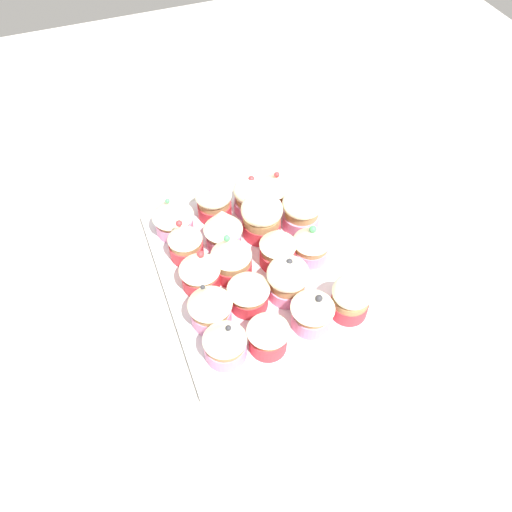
# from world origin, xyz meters

# --- Properties ---
(ground_plane) EXTENTS (1.80, 1.80, 0.03)m
(ground_plane) POSITION_xyz_m (0.00, 0.00, -0.01)
(ground_plane) COLOR beige
(baking_tray) EXTENTS (0.29, 0.35, 0.01)m
(baking_tray) POSITION_xyz_m (0.00, 0.00, 0.01)
(baking_tray) COLOR silver
(baking_tray) RESTS_ON ground_plane
(cupcake_0) EXTENTS (0.06, 0.06, 0.07)m
(cupcake_0) POSITION_xyz_m (-0.09, -0.12, 0.05)
(cupcake_0) COLOR #D1333D
(cupcake_0) RESTS_ON baking_tray
(cupcake_1) EXTENTS (0.06, 0.06, 0.07)m
(cupcake_1) POSITION_xyz_m (-0.04, -0.12, 0.05)
(cupcake_1) COLOR pink
(cupcake_1) RESTS_ON baking_tray
(cupcake_2) EXTENTS (0.06, 0.06, 0.07)m
(cupcake_2) POSITION_xyz_m (0.02, -0.13, 0.04)
(cupcake_2) COLOR #D1333D
(cupcake_2) RESTS_ON baking_tray
(cupcake_3) EXTENTS (0.07, 0.07, 0.08)m
(cupcake_3) POSITION_xyz_m (0.10, -0.12, 0.05)
(cupcake_3) COLOR pink
(cupcake_3) RESTS_ON baking_tray
(cupcake_4) EXTENTS (0.06, 0.06, 0.07)m
(cupcake_4) POSITION_xyz_m (-0.10, -0.06, 0.05)
(cupcake_4) COLOR pink
(cupcake_4) RESTS_ON baking_tray
(cupcake_5) EXTENTS (0.07, 0.07, 0.08)m
(cupcake_5) POSITION_xyz_m (-0.03, -0.06, 0.05)
(cupcake_5) COLOR #D1333D
(cupcake_5) RESTS_ON baking_tray
(cupcake_6) EXTENTS (0.06, 0.06, 0.08)m
(cupcake_6) POSITION_xyz_m (0.03, -0.06, 0.05)
(cupcake_6) COLOR pink
(cupcake_6) RESTS_ON baking_tray
(cupcake_7) EXTENTS (0.05, 0.05, 0.08)m
(cupcake_7) POSITION_xyz_m (0.09, -0.06, 0.05)
(cupcake_7) COLOR #D1333D
(cupcake_7) RESTS_ON baking_tray
(cupcake_8) EXTENTS (0.06, 0.06, 0.07)m
(cupcake_8) POSITION_xyz_m (-0.09, 0.01, 0.05)
(cupcake_8) COLOR pink
(cupcake_8) RESTS_ON baking_tray
(cupcake_9) EXTENTS (0.06, 0.06, 0.08)m
(cupcake_9) POSITION_xyz_m (-0.04, 0.00, 0.05)
(cupcake_9) COLOR #D1333D
(cupcake_9) RESTS_ON baking_tray
(cupcake_10) EXTENTS (0.06, 0.06, 0.08)m
(cupcake_10) POSITION_xyz_m (0.04, -0.01, 0.05)
(cupcake_10) COLOR #D1333D
(cupcake_10) RESTS_ON baking_tray
(cupcake_11) EXTENTS (0.06, 0.06, 0.08)m
(cupcake_11) POSITION_xyz_m (0.09, -0.00, 0.05)
(cupcake_11) COLOR #D1333D
(cupcake_11) RESTS_ON baking_tray
(cupcake_12) EXTENTS (0.06, 0.06, 0.07)m
(cupcake_12) POSITION_xyz_m (-0.03, 0.06, 0.05)
(cupcake_12) COLOR pink
(cupcake_12) RESTS_ON baking_tray
(cupcake_13) EXTENTS (0.06, 0.06, 0.07)m
(cupcake_13) POSITION_xyz_m (0.03, 0.06, 0.05)
(cupcake_13) COLOR #D1333D
(cupcake_13) RESTS_ON baking_tray
(cupcake_14) EXTENTS (0.06, 0.06, 0.08)m
(cupcake_14) POSITION_xyz_m (0.09, 0.07, 0.05)
(cupcake_14) COLOR pink
(cupcake_14) RESTS_ON baking_tray
(cupcake_15) EXTENTS (0.06, 0.06, 0.07)m
(cupcake_15) POSITION_xyz_m (-0.10, 0.12, 0.05)
(cupcake_15) COLOR #D1333D
(cupcake_15) RESTS_ON baking_tray
(cupcake_16) EXTENTS (0.06, 0.06, 0.07)m
(cupcake_16) POSITION_xyz_m (-0.04, 0.12, 0.05)
(cupcake_16) COLOR pink
(cupcake_16) RESTS_ON baking_tray
(cupcake_17) EXTENTS (0.06, 0.06, 0.07)m
(cupcake_17) POSITION_xyz_m (0.03, 0.13, 0.05)
(cupcake_17) COLOR #D1333D
(cupcake_17) RESTS_ON baking_tray
(cupcake_18) EXTENTS (0.06, 0.06, 0.08)m
(cupcake_18) POSITION_xyz_m (0.09, 0.12, 0.05)
(cupcake_18) COLOR pink
(cupcake_18) RESTS_ON baking_tray
(napkin) EXTENTS (0.17, 0.13, 0.01)m
(napkin) POSITION_xyz_m (-0.24, -0.13, 0.00)
(napkin) COLOR white
(napkin) RESTS_ON ground_plane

